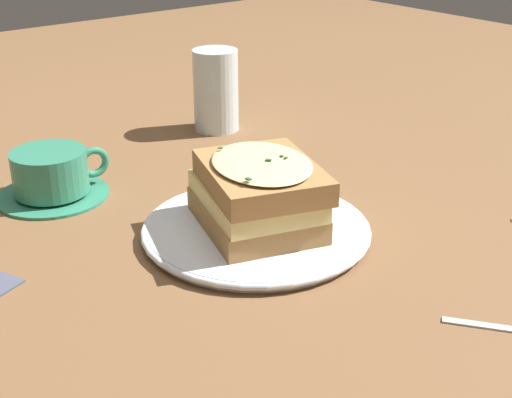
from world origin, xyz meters
name	(u,v)px	position (x,y,z in m)	size (l,w,h in m)	color
ground_plane	(264,223)	(0.00, 0.00, 0.00)	(2.40, 2.40, 0.00)	brown
dinner_plate	(256,229)	(-0.02, -0.02, 0.01)	(0.24, 0.24, 0.01)	white
sandwich	(258,194)	(-0.02, -0.02, 0.05)	(0.15, 0.17, 0.08)	#A37542
teacup_with_saucer	(52,176)	(-0.15, 0.21, 0.03)	(0.14, 0.13, 0.06)	#338466
water_glass	(216,90)	(0.15, 0.29, 0.06)	(0.07, 0.07, 0.12)	silver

